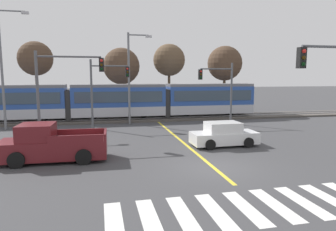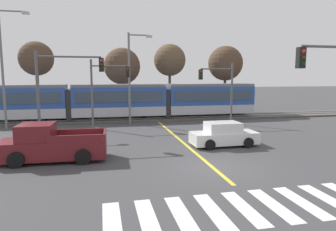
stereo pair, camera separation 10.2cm
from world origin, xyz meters
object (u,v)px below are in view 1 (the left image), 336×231
(bare_tree_far_west, at_px, (36,59))
(bare_tree_east, at_px, (169,60))
(pickup_truck, at_px, (51,145))
(sedan_crossing, at_px, (224,135))
(traffic_light_mid_left, at_px, (61,82))
(street_lamp_centre, at_px, (131,73))
(bare_tree_far_east, at_px, (225,64))
(traffic_light_far_right, at_px, (220,85))
(traffic_light_far_left, at_px, (105,84))
(bare_tree_west, at_px, (122,66))
(street_lamp_west, at_px, (4,62))
(light_rail_tram, at_px, (119,100))

(bare_tree_far_west, bearing_deg, bare_tree_east, 2.74)
(pickup_truck, bearing_deg, sedan_crossing, 7.64)
(traffic_light_mid_left, distance_m, bare_tree_east, 18.99)
(pickup_truck, xyz_separation_m, street_lamp_centre, (5.26, 11.33, 3.87))
(street_lamp_centre, bearing_deg, bare_tree_far_east, 28.46)
(traffic_light_far_right, bearing_deg, bare_tree_east, 103.12)
(sedan_crossing, height_order, bare_tree_far_east, bare_tree_far_east)
(traffic_light_mid_left, distance_m, traffic_light_far_right, 13.99)
(sedan_crossing, height_order, bare_tree_far_west, bare_tree_far_west)
(bare_tree_far_east, bearing_deg, bare_tree_east, 162.16)
(traffic_light_far_left, height_order, traffic_light_mid_left, traffic_light_mid_left)
(traffic_light_mid_left, bearing_deg, bare_tree_west, 72.03)
(bare_tree_far_west, bearing_deg, pickup_truck, -77.17)
(traffic_light_mid_left, distance_m, bare_tree_west, 15.48)
(street_lamp_west, bearing_deg, bare_tree_east, 29.93)
(traffic_light_far_right, bearing_deg, traffic_light_far_left, 178.28)
(light_rail_tram, distance_m, sedan_crossing, 13.94)
(street_lamp_centre, bearing_deg, traffic_light_mid_left, -125.49)
(traffic_light_mid_left, relative_size, bare_tree_east, 0.72)
(bare_tree_west, relative_size, bare_tree_far_east, 0.96)
(sedan_crossing, relative_size, street_lamp_centre, 0.51)
(street_lamp_west, bearing_deg, traffic_light_far_right, -4.24)
(bare_tree_far_west, bearing_deg, street_lamp_centre, -38.70)
(bare_tree_far_east, bearing_deg, street_lamp_west, -162.37)
(traffic_light_far_left, xyz_separation_m, bare_tree_far_east, (14.13, 8.05, 2.13))
(sedan_crossing, xyz_separation_m, bare_tree_west, (-5.30, 17.40, 4.81))
(traffic_light_far_right, distance_m, bare_tree_far_west, 20.09)
(street_lamp_west, xyz_separation_m, bare_tree_west, (9.94, 8.08, 0.00))
(sedan_crossing, bearing_deg, traffic_light_far_left, 131.39)
(light_rail_tram, relative_size, bare_tree_west, 3.68)
(bare_tree_far_east, bearing_deg, sedan_crossing, -112.71)
(sedan_crossing, bearing_deg, bare_tree_east, 88.49)
(traffic_light_mid_left, relative_size, bare_tree_west, 0.79)
(traffic_light_mid_left, height_order, street_lamp_west, street_lamp_west)
(pickup_truck, bearing_deg, light_rail_tram, 73.05)
(street_lamp_centre, relative_size, bare_tree_west, 1.09)
(traffic_light_far_left, bearing_deg, bare_tree_east, 52.37)
(sedan_crossing, distance_m, traffic_light_mid_left, 10.94)
(pickup_truck, xyz_separation_m, bare_tree_far_east, (17.00, 17.69, 5.05))
(traffic_light_mid_left, bearing_deg, street_lamp_centre, 54.51)
(traffic_light_far_right, distance_m, street_lamp_centre, 8.14)
(traffic_light_far_right, bearing_deg, pickup_truck, -144.48)
(light_rail_tram, relative_size, street_lamp_west, 2.86)
(sedan_crossing, distance_m, bare_tree_east, 19.21)
(traffic_light_mid_left, height_order, bare_tree_far_west, bare_tree_far_west)
(traffic_light_mid_left, xyz_separation_m, bare_tree_east, (10.54, 15.63, 2.27))
(light_rail_tram, height_order, sedan_crossing, light_rail_tram)
(bare_tree_east, bearing_deg, light_rail_tram, -137.74)
(traffic_light_far_right, bearing_deg, street_lamp_west, 175.76)
(sedan_crossing, xyz_separation_m, street_lamp_centre, (-4.90, 9.97, 4.01))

